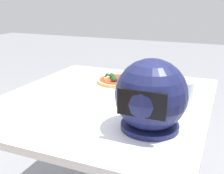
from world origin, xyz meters
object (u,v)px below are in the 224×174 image
Objects in this scene: pizza at (118,80)px; motorcycle_helmet at (151,96)px; dining_table at (105,113)px; drinking_glass at (186,93)px.

motorcycle_helmet is (-0.31, 0.46, 0.10)m from pizza.
drinking_glass is at bearing -170.99° from dining_table.
dining_table is 0.43m from motorcycle_helmet.
drinking_glass reaches higher than dining_table.
pizza is at bearing -84.52° from dining_table.
motorcycle_helmet is at bearing 140.60° from dining_table.
pizza is 0.57m from motorcycle_helmet.
pizza is at bearing -56.09° from motorcycle_helmet.
dining_table is at bearing 9.01° from drinking_glass.
pizza is at bearing -22.88° from drinking_glass.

